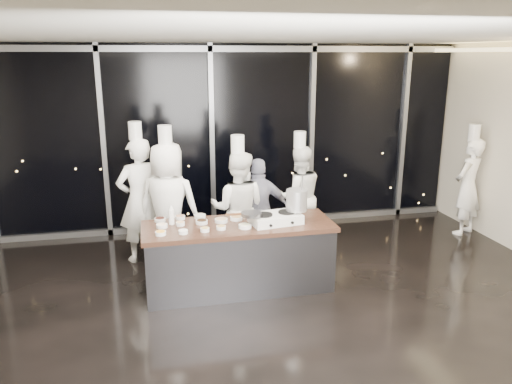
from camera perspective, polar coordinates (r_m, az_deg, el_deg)
The scene contains 15 objects.
ground at distance 6.01m, azimuth -0.33°, elevation -14.60°, with size 9.00×9.00×0.00m, color black.
room_shell at distance 5.30m, azimuth 1.51°, elevation 7.13°, with size 9.02×7.02×3.21m.
window_wall at distance 8.71m, azimuth -5.09°, elevation 6.05°, with size 8.90×0.11×3.20m.
demo_counter at distance 6.60m, azimuth -1.98°, elevation -7.35°, with size 2.46×0.86×0.90m.
stove at distance 6.47m, azimuth 2.23°, elevation -3.01°, with size 0.69×0.48×0.14m.
frying_pan at distance 6.31m, azimuth -0.64°, elevation -2.53°, with size 0.47×0.30×0.04m.
stock_pot at distance 6.52m, azimuth 4.68°, elevation -0.93°, with size 0.27×0.27×0.27m, color #BDBDC0.
prep_bowls at distance 6.45m, azimuth -6.38°, elevation -3.52°, with size 1.19×0.69×0.05m.
squeeze_bottle at distance 6.49m, azimuth -9.65°, elevation -2.62°, with size 0.07×0.07×0.26m.
chef_far_left at distance 7.55m, azimuth -13.17°, elevation -0.80°, with size 0.80×0.68×2.09m.
chef_left at distance 7.21m, azimuth -9.97°, elevation -1.53°, with size 1.06×0.88×2.08m.
chef_center at distance 7.24m, azimuth -2.05°, elevation -1.85°, with size 0.99×0.87×1.92m.
guest at distance 7.45m, azimuth 0.37°, elevation -2.02°, with size 0.96×0.53×1.55m.
chef_right at distance 7.97m, azimuth 4.88°, elevation -0.48°, with size 0.82×0.65×1.87m.
chef_side at distance 9.22m, azimuth 23.06°, elevation 0.68°, with size 0.73×0.65×1.90m.
Camera 1 is at (-1.08, -5.09, 3.01)m, focal length 35.00 mm.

